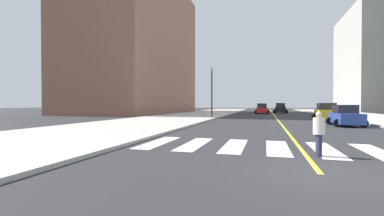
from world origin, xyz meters
TOP-DOWN VIEW (x-y plane):
  - ground_plane at (0.00, 0.00)m, footprint 220.00×220.00m
  - sidewalk_kerb_west at (-12.20, 20.00)m, footprint 10.00×120.00m
  - crosswalk_paint at (0.00, 4.00)m, footprint 13.50×4.00m
  - lane_divider_paint at (0.00, 40.00)m, footprint 0.16×80.00m
  - low_rise_brick_west at (-26.73, 40.72)m, footprint 16.00×32.00m
  - car_black_nearest at (1.57, 47.23)m, footprint 2.93×4.58m
  - car_yellow_second at (5.09, 23.85)m, footprint 2.82×4.42m
  - car_blue_third at (5.03, 16.73)m, footprint 2.48×3.95m
  - car_red_fourth at (-1.94, 42.71)m, footprint 2.74×4.33m
  - pedestrian_crossing at (0.41, 2.51)m, footprint 0.39×0.39m
  - fire_hydrant at (7.83, 29.07)m, footprint 0.26×0.26m
  - street_lamp at (-8.17, 26.06)m, footprint 0.44×0.44m

SIDE VIEW (x-z plane):
  - ground_plane at x=0.00m, z-range 0.00..0.00m
  - lane_divider_paint at x=0.00m, z-range 0.00..0.01m
  - crosswalk_paint at x=0.00m, z-range 0.00..0.01m
  - sidewalk_kerb_west at x=-12.20m, z-range 0.00..0.15m
  - fire_hydrant at x=7.83m, z-range 0.13..1.02m
  - car_blue_third at x=5.03m, z-range -0.06..1.70m
  - pedestrian_crossing at x=0.41m, z-range 0.08..1.65m
  - car_red_fourth at x=-1.94m, z-range -0.06..1.86m
  - car_yellow_second at x=5.09m, z-range -0.06..1.88m
  - car_black_nearest at x=1.57m, z-range -0.07..1.94m
  - street_lamp at x=-8.17m, z-range 0.80..7.47m
  - low_rise_brick_west at x=-26.73m, z-range 0.00..26.80m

